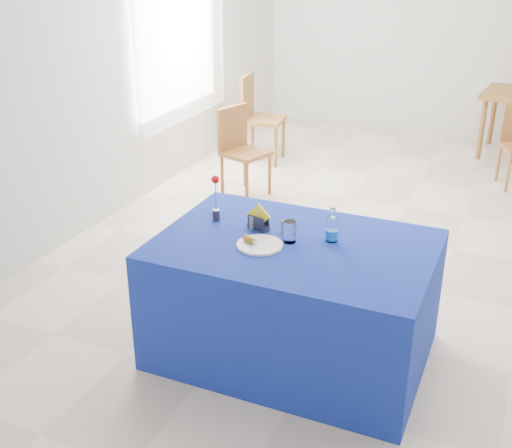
{
  "coord_description": "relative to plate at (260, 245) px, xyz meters",
  "views": [
    {
      "loc": [
        0.97,
        -5.06,
        2.38
      ],
      "look_at": [
        -0.34,
        -2.06,
        0.92
      ],
      "focal_mm": 45.0,
      "sensor_mm": 36.0,
      "label": 1
    }
  ],
  "objects": [
    {
      "name": "blue_table",
      "position": [
        0.17,
        0.12,
        -0.39
      ],
      "size": [
        1.6,
        1.1,
        0.76
      ],
      "color": "navy",
      "rests_on": "floor"
    },
    {
      "name": "salt_shaker",
      "position": [
        -0.14,
        0.2,
        0.04
      ],
      "size": [
        0.03,
        0.03,
        0.08
      ],
      "primitive_type": "cylinder",
      "color": "slate",
      "rests_on": "blue_table"
    },
    {
      "name": "room_shell",
      "position": [
        0.34,
        2.01,
        0.98
      ],
      "size": [
        7.0,
        7.0,
        7.0
      ],
      "color": "silver",
      "rests_on": "ground"
    },
    {
      "name": "curtain",
      "position": [
        -2.06,
        2.81,
        0.78
      ],
      "size": [
        0.04,
        1.75,
        1.85
      ],
      "primitive_type": "cube",
      "color": "white",
      "rests_on": "room_shell"
    },
    {
      "name": "rose_vase",
      "position": [
        -0.4,
        0.24,
        0.14
      ],
      "size": [
        0.05,
        0.05,
        0.3
      ],
      "color": "#25262B",
      "rests_on": "blue_table"
    },
    {
      "name": "chair_win_a",
      "position": [
        -1.29,
        2.5,
        -0.26
      ],
      "size": [
        0.5,
        0.5,
        0.88
      ],
      "rotation": [
        0.0,
        0.0,
        1.25
      ],
      "color": "#98582C",
      "rests_on": "floor"
    },
    {
      "name": "water_bottle",
      "position": [
        0.35,
        0.24,
        0.06
      ],
      "size": [
        0.07,
        0.07,
        0.21
      ],
      "color": "white",
      "rests_on": "blue_table"
    },
    {
      "name": "banana_pieces",
      "position": [
        -0.06,
        -0.01,
        0.03
      ],
      "size": [
        0.09,
        0.07,
        0.04
      ],
      "color": "gold",
      "rests_on": "plate"
    },
    {
      "name": "chair_win_b",
      "position": [
        -1.57,
        3.55,
        -0.2
      ],
      "size": [
        0.5,
        0.5,
        0.99
      ],
      "rotation": [
        0.0,
        0.0,
        1.72
      ],
      "color": "#98582C",
      "rests_on": "floor"
    },
    {
      "name": "floor",
      "position": [
        0.34,
        2.01,
        -0.77
      ],
      "size": [
        7.0,
        7.0,
        0.0
      ],
      "primitive_type": "plane",
      "color": "beige",
      "rests_on": "ground"
    },
    {
      "name": "pepper_shaker",
      "position": [
        0.06,
        0.22,
        0.04
      ],
      "size": [
        0.03,
        0.03,
        0.08
      ],
      "primitive_type": "cylinder",
      "color": "#5D5D61",
      "rests_on": "blue_table"
    },
    {
      "name": "napkin_holder",
      "position": [
        -0.1,
        0.22,
        0.04
      ],
      "size": [
        0.15,
        0.09,
        0.17
      ],
      "color": "#333237",
      "rests_on": "blue_table"
    },
    {
      "name": "plate",
      "position": [
        0.0,
        0.0,
        0.0
      ],
      "size": [
        0.27,
        0.27,
        0.01
      ],
      "primitive_type": "cylinder",
      "color": "white",
      "rests_on": "blue_table"
    },
    {
      "name": "drinking_glass",
      "position": [
        0.13,
        0.13,
        0.06
      ],
      "size": [
        0.08,
        0.08,
        0.13
      ],
      "primitive_type": "cylinder",
      "color": "white",
      "rests_on": "blue_table"
    },
    {
      "name": "window_pane",
      "position": [
        -2.13,
        2.81,
        0.78
      ],
      "size": [
        0.04,
        1.5,
        1.6
      ],
      "primitive_type": "cube",
      "color": "white",
      "rests_on": "room_shell"
    }
  ]
}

